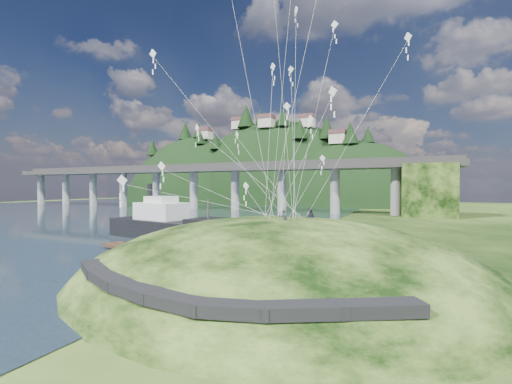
% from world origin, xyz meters
% --- Properties ---
extents(ground, '(320.00, 320.00, 0.00)m').
position_xyz_m(ground, '(0.00, 0.00, 0.00)').
color(ground, black).
rests_on(ground, ground).
extents(water, '(240.00, 240.00, 0.00)m').
position_xyz_m(water, '(-72.00, 30.00, 0.01)').
color(water, '#293C4C').
rests_on(water, ground).
extents(grass_hill, '(36.00, 32.00, 13.00)m').
position_xyz_m(grass_hill, '(8.00, 2.00, -1.50)').
color(grass_hill, black).
rests_on(grass_hill, ground).
extents(footpath, '(22.29, 5.84, 0.83)m').
position_xyz_m(footpath, '(7.46, -9.74, 2.08)').
color(footpath, black).
rests_on(footpath, ground).
extents(bridge, '(160.00, 11.00, 15.00)m').
position_xyz_m(bridge, '(-26.46, 70.07, 9.70)').
color(bridge, '#2D2B2B').
rests_on(bridge, ground).
extents(far_ridge, '(153.00, 70.00, 94.50)m').
position_xyz_m(far_ridge, '(-43.58, 122.17, -7.44)').
color(far_ridge, black).
rests_on(far_ridge, ground).
extents(work_barge, '(23.45, 10.18, 7.95)m').
position_xyz_m(work_barge, '(-12.88, 14.92, 1.99)').
color(work_barge, black).
rests_on(work_barge, ground).
extents(wooden_dock, '(14.34, 5.76, 1.02)m').
position_xyz_m(wooden_dock, '(-8.93, 4.64, 0.45)').
color(wooden_dock, '#321F14').
rests_on(wooden_dock, ground).
extents(kite_flyers, '(2.02, 3.60, 1.64)m').
position_xyz_m(kite_flyers, '(9.70, 2.85, 5.74)').
color(kite_flyers, '#292936').
rests_on(kite_flyers, ground).
extents(kite_swarm, '(20.07, 17.15, 21.47)m').
position_xyz_m(kite_swarm, '(7.10, 2.62, 16.99)').
color(kite_swarm, white).
rests_on(kite_swarm, ground).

